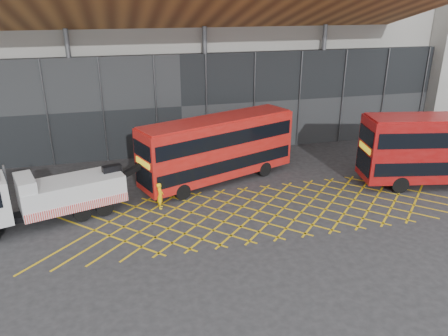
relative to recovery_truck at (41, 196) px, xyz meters
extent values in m
plane|color=#262729|center=(7.54, -1.72, -1.63)|extent=(120.00, 120.00, 0.00)
cube|color=gold|center=(2.74, -1.72, -1.63)|extent=(7.16, 7.16, 0.01)
cube|color=gold|center=(2.74, -1.72, -1.63)|extent=(7.16, 7.16, 0.01)
cube|color=gold|center=(4.34, -1.72, -1.63)|extent=(7.16, 7.16, 0.01)
cube|color=gold|center=(4.34, -1.72, -1.63)|extent=(7.16, 7.16, 0.01)
cube|color=gold|center=(5.94, -1.72, -1.63)|extent=(7.16, 7.16, 0.01)
cube|color=gold|center=(5.94, -1.72, -1.63)|extent=(7.16, 7.16, 0.01)
cube|color=gold|center=(7.54, -1.72, -1.63)|extent=(7.16, 7.16, 0.01)
cube|color=gold|center=(7.54, -1.72, -1.63)|extent=(7.16, 7.16, 0.01)
cube|color=gold|center=(9.14, -1.72, -1.63)|extent=(7.16, 7.16, 0.01)
cube|color=gold|center=(9.14, -1.72, -1.63)|extent=(7.16, 7.16, 0.01)
cube|color=gold|center=(10.74, -1.72, -1.63)|extent=(7.16, 7.16, 0.01)
cube|color=gold|center=(10.74, -1.72, -1.63)|extent=(7.16, 7.16, 0.01)
cube|color=gold|center=(12.34, -1.72, -1.63)|extent=(7.16, 7.16, 0.01)
cube|color=gold|center=(12.34, -1.72, -1.63)|extent=(7.16, 7.16, 0.01)
cube|color=gold|center=(13.94, -1.72, -1.63)|extent=(7.16, 7.16, 0.01)
cube|color=gold|center=(13.94, -1.72, -1.63)|extent=(7.16, 7.16, 0.01)
cube|color=gold|center=(15.54, -1.72, -1.63)|extent=(7.16, 7.16, 0.01)
cube|color=gold|center=(15.54, -1.72, -1.63)|extent=(7.16, 7.16, 0.01)
cube|color=gold|center=(17.14, -1.72, -1.63)|extent=(7.16, 7.16, 0.01)
cube|color=gold|center=(17.14, -1.72, -1.63)|extent=(7.16, 7.16, 0.01)
cube|color=gold|center=(18.74, -1.72, -1.63)|extent=(7.16, 7.16, 0.01)
cube|color=gold|center=(18.74, -1.72, -1.63)|extent=(7.16, 7.16, 0.01)
cube|color=gold|center=(20.34, -1.72, -1.63)|extent=(7.16, 7.16, 0.01)
cube|color=gold|center=(20.34, -1.72, -1.63)|extent=(7.16, 7.16, 0.01)
cube|color=gold|center=(21.94, -1.72, -1.63)|extent=(7.16, 7.16, 0.01)
cube|color=gold|center=(21.94, -1.72, -1.63)|extent=(7.16, 7.16, 0.01)
cube|color=gold|center=(23.54, -1.72, -1.63)|extent=(7.16, 7.16, 0.01)
cube|color=gold|center=(23.54, -1.72, -1.63)|extent=(7.16, 7.16, 0.01)
cube|color=gray|center=(9.54, 17.28, 7.37)|extent=(55.00, 14.00, 18.00)
cube|color=black|center=(9.54, 9.98, 2.37)|extent=(55.00, 0.80, 8.00)
cube|color=brown|center=(7.54, 6.28, 9.87)|extent=(40.00, 11.93, 4.07)
cylinder|color=#595B60|center=(1.54, 9.78, 3.37)|extent=(0.36, 0.36, 10.00)
cylinder|color=#595B60|center=(11.54, 9.78, 3.37)|extent=(0.36, 0.36, 10.00)
cylinder|color=#595B60|center=(21.54, 9.78, 3.37)|extent=(0.36, 0.36, 10.00)
cube|color=black|center=(0.38, 0.12, -0.98)|extent=(8.71, 3.48, 0.33)
cube|color=silver|center=(1.62, 0.50, -0.10)|extent=(6.19, 3.92, 1.49)
cube|color=red|center=(1.97, -0.63, -0.66)|extent=(5.52, 1.75, 0.51)
cube|color=silver|center=(-0.69, -0.21, 0.97)|extent=(1.54, 2.41, 0.65)
cube|color=black|center=(3.93, 1.21, 0.78)|extent=(1.20, 0.77, 0.46)
cube|color=black|center=(4.82, 1.49, 0.32)|extent=(2.04, 0.91, 1.01)
cylinder|color=black|center=(3.33, 0.01, -1.12)|extent=(1.07, 0.61, 1.02)
cylinder|color=black|center=(2.76, 1.87, -1.12)|extent=(1.07, 0.61, 1.02)
cylinder|color=#595B60|center=(-1.76, 0.44, 0.88)|extent=(0.13, 0.13, 2.04)
cube|color=#AD140F|center=(11.03, 3.40, 0.86)|extent=(11.34, 6.43, 3.94)
cube|color=black|center=(11.03, 3.40, -0.06)|extent=(10.94, 6.33, 0.86)
cube|color=black|center=(11.03, 3.40, 1.77)|extent=(10.94, 6.33, 0.96)
cube|color=black|center=(5.80, 1.38, -0.01)|extent=(0.88, 2.14, 1.32)
cube|color=black|center=(5.80, 1.38, 1.77)|extent=(0.88, 2.14, 0.96)
cube|color=yellow|center=(5.79, 1.38, 0.95)|extent=(0.71, 1.71, 0.35)
cube|color=#AD140F|center=(11.03, 3.40, 2.86)|extent=(11.06, 6.16, 0.12)
cylinder|color=black|center=(8.13, 1.05, -1.10)|extent=(1.09, 0.66, 1.05)
cylinder|color=black|center=(7.30, 3.18, -1.10)|extent=(1.09, 0.66, 1.05)
cylinder|color=black|center=(14.47, 3.50, -1.10)|extent=(1.09, 0.66, 1.05)
cylinder|color=black|center=(13.64, 5.63, -1.10)|extent=(1.09, 0.66, 1.05)
cube|color=black|center=(20.29, 0.20, 0.09)|extent=(0.52, 2.38, 1.40)
cube|color=black|center=(20.29, 0.20, 1.97)|extent=(0.52, 2.38, 1.02)
cube|color=yellow|center=(20.28, 0.20, 1.11)|extent=(0.43, 1.90, 0.38)
cylinder|color=black|center=(22.19, -1.42, -1.07)|extent=(1.16, 0.53, 1.12)
cylinder|color=black|center=(22.66, 0.98, -1.07)|extent=(1.16, 0.53, 1.12)
imported|color=yellow|center=(6.63, 0.16, -0.81)|extent=(0.48, 0.66, 1.65)
camera|label=1|loc=(4.51, -24.07, 10.44)|focal=35.00mm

